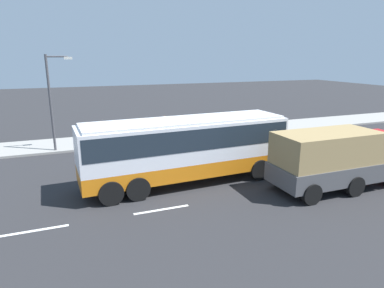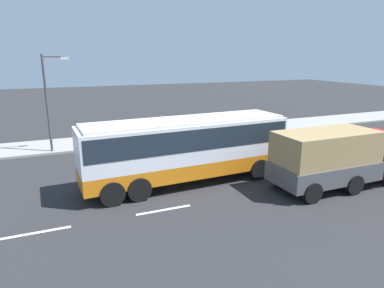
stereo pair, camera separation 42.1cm
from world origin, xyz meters
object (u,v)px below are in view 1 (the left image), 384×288
cargo_truck (340,157)px  pedestrian_at_crossing (164,125)px  coach_bus (186,144)px  street_lamp (53,96)px  pedestrian_near_curb (116,129)px

cargo_truck → pedestrian_at_crossing: bearing=113.0°
cargo_truck → coach_bus: bearing=153.6°
coach_bus → cargo_truck: size_ratio=1.47×
street_lamp → pedestrian_near_curb: bearing=12.5°
coach_bus → pedestrian_at_crossing: 9.12m
coach_bus → street_lamp: (-6.17, 8.45, 1.74)m
coach_bus → pedestrian_near_curb: coach_bus is taller
pedestrian_at_crossing → street_lamp: street_lamp is taller
cargo_truck → pedestrian_near_curb: bearing=124.8°
coach_bus → street_lamp: street_lamp is taller
pedestrian_at_crossing → street_lamp: size_ratio=0.28×
pedestrian_near_curb → pedestrian_at_crossing: 3.65m
pedestrian_near_curb → street_lamp: bearing=-159.9°
cargo_truck → pedestrian_at_crossing: (-5.23, 12.28, -0.38)m
coach_bus → street_lamp: size_ratio=1.69×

